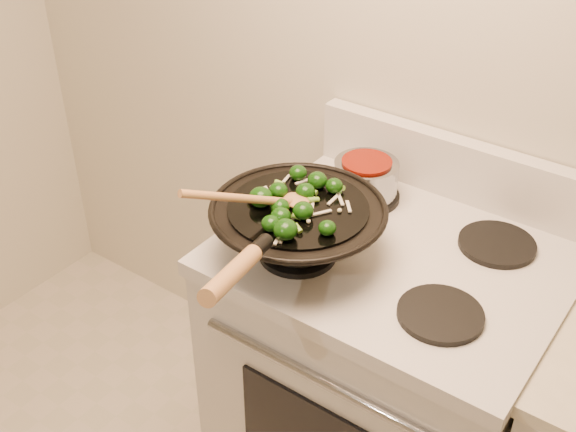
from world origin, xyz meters
The scene contains 5 objects.
stove centered at (-0.12, 1.17, 0.47)m, with size 0.78×0.67×1.08m.
wok centered at (-0.30, 1.02, 1.00)m, with size 0.40×0.65×0.24m.
stirfry centered at (-0.31, 1.01, 1.07)m, with size 0.24×0.27×0.05m.
wooden_spoon centered at (-0.34, 0.95, 1.10)m, with size 0.15×0.30×0.13m.
saucepan centered at (-0.30, 1.32, 0.98)m, with size 0.16×0.26×0.10m.
Camera 1 is at (0.46, -0.07, 1.93)m, focal length 45.00 mm.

